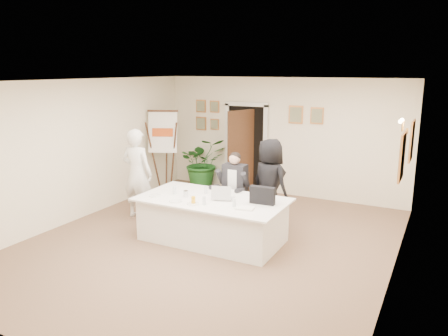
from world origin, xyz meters
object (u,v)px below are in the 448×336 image
potted_palm (203,162)px  steel_jug (186,194)px  flip_chart (164,155)px  conference_table (212,219)px  seated_man (234,188)px  standing_man (137,174)px  standing_woman (270,184)px  paper_stack (245,208)px  oj_glass (193,200)px  laptop_bag (262,195)px  laptop (224,191)px

potted_palm → steel_jug: 3.55m
flip_chart → steel_jug: bearing=-48.1°
conference_table → seated_man: 0.99m
standing_man → standing_woman: size_ratio=1.07×
conference_table → paper_stack: size_ratio=8.72×
oj_glass → steel_jug: bearing=138.8°
laptop_bag → potted_palm: bearing=130.9°
conference_table → flip_chart: bearing=139.1°
standing_man → paper_stack: (2.70, -0.65, -0.13)m
conference_table → standing_woman: (0.63, 1.11, 0.47)m
laptop → laptop_bag: 0.70m
laptop_bag → standing_man: bearing=171.4°
oj_glass → steel_jug: oj_glass is taller
flip_chart → standing_woman: 3.40m
flip_chart → oj_glass: bearing=-47.3°
seated_man → steel_jug: (-0.43, -1.06, 0.10)m
potted_palm → laptop_bag: 4.15m
standing_man → potted_palm: (-0.03, 2.70, -0.28)m
flip_chart → oj_glass: flip_chart is taller
potted_palm → steel_jug: size_ratio=11.67×
laptop → laptop_bag: size_ratio=0.85×
flip_chart → potted_palm: (0.59, 0.86, -0.28)m
flip_chart → oj_glass: (2.45, -2.65, -0.08)m
laptop → oj_glass: 0.60m
steel_jug → standing_woman: bearing=48.1°
seated_man → flip_chart: 2.86m
oj_glass → laptop: bearing=56.1°
conference_table → oj_glass: bearing=-107.5°
standing_woman → oj_glass: size_ratio=13.27×
seated_man → potted_palm: 2.90m
standing_woman → oj_glass: standing_woman is taller
paper_stack → oj_glass: size_ratio=2.29×
standing_woman → flip_chart: bearing=4.0°
paper_stack → steel_jug: 1.23m
conference_table → laptop: 0.56m
laptop → steel_jug: 0.70m
paper_stack → seated_man: bearing=123.4°
laptop → standing_man: bearing=155.9°
flip_chart → laptop_bag: size_ratio=4.66×
paper_stack → conference_table: bearing=160.9°
seated_man → oj_glass: size_ratio=11.17×
seated_man → oj_glass: (-0.09, -1.35, 0.11)m
flip_chart → paper_stack: 4.16m
standing_woman → steel_jug: bearing=71.4°
conference_table → steel_jug: bearing=-165.7°
seated_man → steel_jug: bearing=-106.6°
seated_man → laptop_bag: (0.94, -0.82, 0.20)m
flip_chart → potted_palm: 1.08m
conference_table → paper_stack: bearing=-19.1°
seated_man → laptop: seated_man is taller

